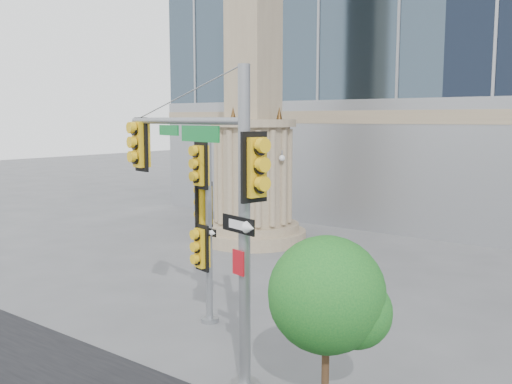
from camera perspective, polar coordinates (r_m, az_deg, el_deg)
The scene contains 5 objects.
ground at distance 13.76m, azimuth -3.65°, elevation -14.57°, with size 120.00×120.00×0.00m, color #545456.
monument at distance 23.53m, azimuth -0.26°, elevation 8.29°, with size 4.40×4.40×16.60m.
main_signal_pole at distance 11.33m, azimuth -4.60°, elevation 0.48°, with size 4.65×1.51×6.10m.
secondary_signal_pole at distance 14.19m, azimuth -5.22°, elevation -2.42°, with size 0.81×0.71×4.65m.
street_tree at distance 9.86m, azimuth 7.31°, elevation -10.64°, with size 2.05×2.00×3.19m.
Camera 1 is at (8.44, -9.57, 5.13)m, focal length 40.00 mm.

